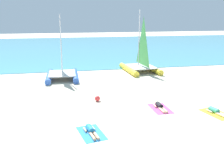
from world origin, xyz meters
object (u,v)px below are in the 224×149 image
at_px(sailboat_blue, 62,70).
at_px(sailboat_yellow, 141,63).
at_px(towel_left, 91,133).
at_px(beach_ball, 97,98).
at_px(towel_right, 216,114).
at_px(towel_middle, 160,109).
at_px(sunbather_middle, 160,106).
at_px(sunbather_right, 216,111).
at_px(sunbather_left, 91,130).

height_order(sailboat_blue, sailboat_yellow, sailboat_yellow).
distance_m(towel_left, beach_ball, 4.82).
distance_m(sailboat_blue, towel_right, 13.64).
bearing_deg(towel_left, towel_right, 8.16).
bearing_deg(sailboat_yellow, towel_left, -120.96).
relative_size(towel_middle, beach_ball, 5.09).
bearing_deg(beach_ball, sailboat_blue, 108.60).
relative_size(sunbather_middle, towel_right, 0.82).
distance_m(sailboat_blue, sunbather_right, 13.57).
height_order(sailboat_blue, sunbather_left, sailboat_blue).
bearing_deg(sailboat_blue, towel_right, -48.08).
bearing_deg(sailboat_yellow, sunbather_left, -121.12).
bearing_deg(sailboat_blue, towel_middle, -55.16).
bearing_deg(sunbather_left, towel_right, -3.13).
relative_size(sailboat_blue, sunbather_left, 3.71).
bearing_deg(sailboat_yellow, sailboat_blue, -173.13).
bearing_deg(sunbather_middle, towel_right, -26.98).
bearing_deg(sailboat_yellow, sunbather_right, -89.20).
height_order(sunbather_left, sunbather_middle, same).
height_order(sunbather_left, beach_ball, beach_ball).
relative_size(sunbather_middle, sunbather_right, 1.00).
distance_m(sailboat_yellow, towel_middle, 10.63).
relative_size(sailboat_yellow, beach_ball, 16.66).
bearing_deg(towel_left, beach_ball, 78.18).
xyz_separation_m(towel_left, sunbather_right, (7.57, 1.15, 0.13)).
distance_m(sailboat_blue, sunbather_middle, 10.66).
relative_size(towel_left, sunbather_middle, 1.22).
distance_m(sunbather_middle, towel_right, 3.31).
relative_size(sailboat_yellow, sunbather_right, 3.99).
height_order(sailboat_yellow, towel_right, sailboat_yellow).
bearing_deg(sailboat_yellow, beach_ball, -128.33).
distance_m(towel_left, sunbather_left, 0.14).
distance_m(towel_left, towel_middle, 5.27).
height_order(sailboat_yellow, sunbather_left, sailboat_yellow).
xyz_separation_m(towel_middle, sunbather_right, (2.94, -1.36, 0.13)).
height_order(towel_middle, sunbather_middle, sunbather_middle).
xyz_separation_m(sunbather_left, sunbather_right, (7.58, 1.09, 0.00)).
bearing_deg(sunbather_left, sailboat_blue, 85.54).
distance_m(sailboat_blue, towel_left, 11.53).
xyz_separation_m(sailboat_blue, sunbather_left, (1.26, -11.36, -0.73)).
bearing_deg(sailboat_blue, sunbather_left, -82.34).
bearing_deg(sailboat_blue, sunbather_middle, -54.96).
relative_size(sunbather_left, sunbather_right, 1.00).
bearing_deg(sunbather_right, towel_middle, 143.05).
xyz_separation_m(sailboat_blue, towel_left, (1.27, -11.42, -0.86)).
relative_size(towel_right, beach_ball, 5.09).
xyz_separation_m(sailboat_blue, sunbather_right, (8.84, -10.27, -0.73)).
height_order(sunbather_middle, sunbather_right, same).
bearing_deg(towel_left, sunbather_left, 100.79).
bearing_deg(towel_left, towel_middle, 28.49).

